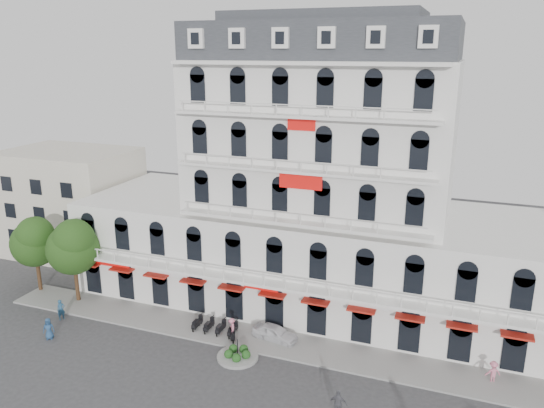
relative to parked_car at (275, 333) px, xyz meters
The scene contains 13 objects.
sidewalk 1.46m from the parked_car, 21.94° to the right, with size 53.00×4.00×0.16m, color gray.
main_building 12.66m from the parked_car, 81.69° to the left, with size 45.00×15.00×25.80m.
flank_building_west 31.08m from the parked_car, 159.94° to the left, with size 14.00×10.00×12.00m, color beige.
traffic_island 3.94m from the parked_car, 116.70° to the right, with size 3.20×3.20×1.60m.
parked_scooter_row 5.20m from the parked_car, behind, with size 4.40×1.80×1.10m, color black, non-canonical shape.
tree_west_outer 25.15m from the parked_car, behind, with size 4.50×4.48×7.76m.
tree_west_inner 20.34m from the parked_car, behind, with size 4.76×4.76×8.25m.
parked_car is the anchor object (origin of this frame).
rider_center 3.51m from the parked_car, 158.46° to the right, with size 1.07×1.52×1.97m.
pedestrian_left 18.51m from the parked_car, 160.03° to the right, with size 0.89×0.58×1.82m, color navy.
pedestrian_mid 10.20m from the parked_car, 46.17° to the right, with size 1.13×0.47×1.92m, color #5A5961.
pedestrian_right 16.49m from the parked_car, ahead, with size 1.10×0.63×1.71m, color #D7728C.
pedestrian_far 19.06m from the parked_car, 169.87° to the right, with size 0.67×0.44×1.84m, color navy.
Camera 1 is at (12.07, -26.59, 22.82)m, focal length 35.00 mm.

